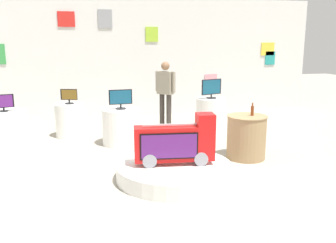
% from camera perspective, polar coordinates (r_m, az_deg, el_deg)
% --- Properties ---
extents(ground_plane, '(30.00, 30.00, 0.00)m').
position_cam_1_polar(ground_plane, '(6.43, -2.19, -7.13)').
color(ground_plane, '#A8A091').
extents(back_wall_display, '(11.88, 0.13, 3.34)m').
position_cam_1_polar(back_wall_display, '(10.60, -7.80, 9.73)').
color(back_wall_display, silver).
rests_on(back_wall_display, ground).
extents(main_display_pedestal, '(1.83, 1.83, 0.25)m').
position_cam_1_polar(main_display_pedestal, '(5.90, 0.97, -7.68)').
color(main_display_pedestal, white).
rests_on(main_display_pedestal, ground).
extents(novelty_firetruck_tv, '(1.27, 0.49, 0.80)m').
position_cam_1_polar(novelty_firetruck_tv, '(5.76, 1.23, -3.45)').
color(novelty_firetruck_tv, gray).
rests_on(novelty_firetruck_tv, main_display_pedestal).
extents(display_pedestal_left_rear, '(0.67, 0.67, 0.75)m').
position_cam_1_polar(display_pedestal_left_rear, '(8.67, -14.84, 0.21)').
color(display_pedestal_left_rear, white).
rests_on(display_pedestal_left_rear, ground).
extents(tv_on_left_rear, '(0.37, 0.18, 0.33)m').
position_cam_1_polar(tv_on_left_rear, '(8.57, -15.04, 3.85)').
color(tv_on_left_rear, black).
rests_on(tv_on_left_rear, display_pedestal_left_rear).
extents(display_pedestal_center_rear, '(0.80, 0.80, 0.75)m').
position_cam_1_polar(display_pedestal_center_rear, '(7.82, -7.22, -0.79)').
color(display_pedestal_center_rear, white).
rests_on(display_pedestal_center_rear, ground).
extents(tv_on_center_rear, '(0.48, 0.21, 0.41)m').
position_cam_1_polar(tv_on_center_rear, '(7.70, -7.34, 3.55)').
color(tv_on_center_rear, black).
rests_on(tv_on_center_rear, display_pedestal_center_rear).
extents(display_pedestal_right_rear, '(0.74, 0.74, 0.75)m').
position_cam_1_polar(display_pedestal_right_rear, '(9.23, 6.63, 1.27)').
color(display_pedestal_right_rear, white).
rests_on(display_pedestal_right_rear, ground).
extents(tv_on_right_rear, '(0.56, 0.24, 0.47)m').
position_cam_1_polar(tv_on_right_rear, '(9.13, 6.74, 5.15)').
color(tv_on_right_rear, black).
rests_on(tv_on_right_rear, display_pedestal_right_rear).
extents(display_pedestal_far_right, '(0.90, 0.90, 0.75)m').
position_cam_1_polar(display_pedestal_far_right, '(8.19, -23.77, -1.17)').
color(display_pedestal_far_right, white).
rests_on(display_pedestal_far_right, ground).
extents(tv_on_far_right, '(0.40, 0.16, 0.34)m').
position_cam_1_polar(tv_on_far_right, '(8.08, -24.13, 2.74)').
color(tv_on_far_right, black).
rests_on(tv_on_far_right, display_pedestal_far_right).
extents(side_table_round, '(0.74, 0.74, 0.81)m').
position_cam_1_polar(side_table_round, '(6.98, 12.01, -2.30)').
color(side_table_round, '#9E7F56').
rests_on(side_table_round, ground).
extents(bottle_on_side_table, '(0.06, 0.06, 0.24)m').
position_cam_1_polar(bottle_on_side_table, '(6.91, 12.89, 1.67)').
color(bottle_on_side_table, brown).
rests_on(bottle_on_side_table, side_table_round).
extents(shopper_browsing_near_truck, '(0.40, 0.44, 1.66)m').
position_cam_1_polar(shopper_browsing_near_truck, '(8.87, -0.41, 4.81)').
color(shopper_browsing_near_truck, '#38332D').
rests_on(shopper_browsing_near_truck, ground).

